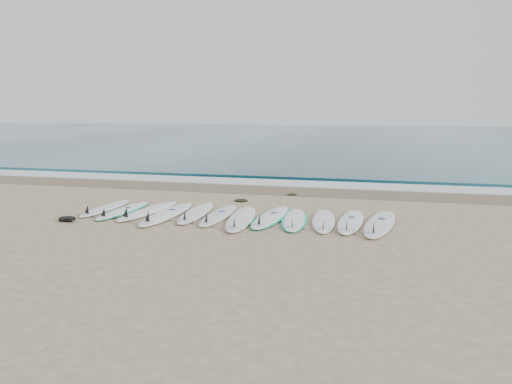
% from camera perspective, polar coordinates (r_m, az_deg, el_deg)
% --- Properties ---
extents(ground, '(120.00, 120.00, 0.00)m').
position_cam_1_polar(ground, '(11.77, -2.87, -2.97)').
color(ground, tan).
extents(ocean, '(120.00, 55.00, 0.03)m').
position_cam_1_polar(ocean, '(43.68, 9.81, 6.18)').
color(ocean, '#1B515F').
rests_on(ocean, ground).
extents(wet_sand_band, '(120.00, 1.80, 0.01)m').
position_cam_1_polar(wet_sand_band, '(15.67, 1.53, 0.24)').
color(wet_sand_band, brown).
rests_on(wet_sand_band, ground).
extents(foam_band, '(120.00, 1.40, 0.04)m').
position_cam_1_polar(foam_band, '(17.02, 2.57, 1.03)').
color(foam_band, silver).
rests_on(foam_band, ground).
extents(wave_crest, '(120.00, 1.00, 0.10)m').
position_cam_1_polar(wave_crest, '(18.47, 3.52, 1.80)').
color(wave_crest, '#1B515F').
rests_on(wave_crest, ground).
extents(surfboard_0, '(0.51, 2.31, 0.29)m').
position_cam_1_polar(surfboard_0, '(13.19, -16.92, -1.78)').
color(surfboard_0, white).
rests_on(surfboard_0, ground).
extents(surfboard_1, '(0.64, 2.35, 0.30)m').
position_cam_1_polar(surfboard_1, '(12.79, -15.01, -2.07)').
color(surfboard_1, white).
rests_on(surfboard_1, ground).
extents(surfboard_2, '(0.81, 2.64, 0.33)m').
position_cam_1_polar(surfboard_2, '(12.56, -12.34, -2.11)').
color(surfboard_2, white).
rests_on(surfboard_2, ground).
extents(surfboard_3, '(0.60, 2.85, 0.36)m').
position_cam_1_polar(surfboard_3, '(12.09, -10.24, -2.47)').
color(surfboard_3, white).
rests_on(surfboard_3, ground).
extents(surfboard_4, '(0.78, 2.64, 0.33)m').
position_cam_1_polar(surfboard_4, '(12.14, -6.91, -2.36)').
color(surfboard_4, white).
rests_on(surfboard_4, ground).
extents(surfboard_5, '(0.58, 2.52, 0.32)m').
position_cam_1_polar(surfboard_5, '(11.83, -4.37, -2.65)').
color(surfboard_5, white).
rests_on(surfboard_5, ground).
extents(surfboard_6, '(0.94, 2.82, 0.35)m').
position_cam_1_polar(surfboard_6, '(11.43, -1.75, -3.03)').
color(surfboard_6, white).
rests_on(surfboard_6, ground).
extents(surfboard_7, '(0.75, 2.65, 0.33)m').
position_cam_1_polar(surfboard_7, '(11.63, 1.67, -2.87)').
color(surfboard_7, white).
rests_on(surfboard_7, ground).
extents(surfboard_8, '(0.87, 2.47, 0.31)m').
position_cam_1_polar(surfboard_8, '(11.41, 4.40, -3.15)').
color(surfboard_8, white).
rests_on(surfboard_8, ground).
extents(surfboard_9, '(0.77, 2.49, 0.31)m').
position_cam_1_polar(surfboard_9, '(11.32, 7.72, -3.27)').
color(surfboard_9, white).
rests_on(surfboard_9, ground).
extents(surfboard_10, '(0.60, 2.59, 0.33)m').
position_cam_1_polar(surfboard_10, '(11.34, 10.75, -3.32)').
color(surfboard_10, white).
rests_on(surfboard_10, ground).
extents(surfboard_11, '(0.91, 2.88, 0.36)m').
position_cam_1_polar(surfboard_11, '(11.25, 13.94, -3.51)').
color(surfboard_11, white).
rests_on(surfboard_11, ground).
extents(seaweed_near, '(0.38, 0.29, 0.07)m').
position_cam_1_polar(seaweed_near, '(13.76, -1.70, -0.96)').
color(seaweed_near, black).
rests_on(seaweed_near, ground).
extents(seaweed_far, '(0.31, 0.24, 0.06)m').
position_cam_1_polar(seaweed_far, '(14.75, 4.13, -0.28)').
color(seaweed_far, black).
rests_on(seaweed_far, ground).
extents(leash_coil, '(0.46, 0.36, 0.11)m').
position_cam_1_polar(leash_coil, '(12.21, -20.77, -2.90)').
color(leash_coil, black).
rests_on(leash_coil, ground).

